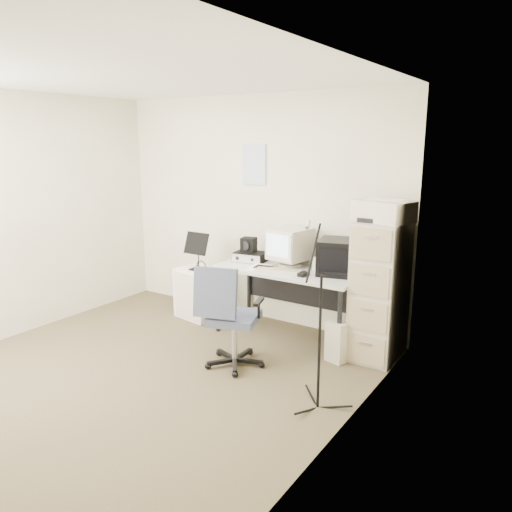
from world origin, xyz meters
The scene contains 23 objects.
floor centered at (0.00, 0.00, -0.01)m, with size 3.60×3.60×0.01m, color #41351D.
ceiling centered at (0.00, 0.00, 2.50)m, with size 3.60×3.60×0.01m, color white.
wall_back centered at (0.00, 1.80, 1.25)m, with size 3.60×0.02×2.50m, color beige.
wall_left centered at (-1.80, 0.00, 1.25)m, with size 0.02×3.60×2.50m, color beige.
wall_right centered at (1.80, 0.00, 1.25)m, with size 0.02×3.60×2.50m, color beige.
wall_calendar centered at (-0.02, 1.79, 1.75)m, with size 0.30×0.02×0.44m, color white.
filing_cabinet centered at (1.58, 1.48, 0.65)m, with size 0.40×0.60×1.30m, color #9F9687.
printer centered at (1.58, 1.46, 1.39)m, with size 0.49×0.33×0.19m, color #C1B289.
desk centered at (0.63, 1.45, 0.36)m, with size 1.50×0.70×0.73m, color #A3A18B.
crt_monitor centered at (0.58, 1.55, 0.93)m, with size 0.36×0.38×0.40m, color #C1B289.
crt_tv centered at (1.13, 1.54, 0.90)m, with size 0.38×0.40×0.34m, color black.
desk_speaker centered at (0.90, 1.54, 0.80)m, with size 0.07×0.07×0.14m, color beige.
keyboard centered at (0.60, 1.27, 0.74)m, with size 0.46×0.16×0.03m, color #C1B289.
mouse centered at (0.89, 1.27, 0.75)m, with size 0.07×0.12×0.04m, color black.
radio_receiver centered at (0.12, 1.51, 0.78)m, with size 0.34×0.25×0.10m, color black.
radio_speaker centered at (0.08, 1.53, 0.90)m, with size 0.15×0.14×0.15m, color black.
papers centered at (0.38, 1.28, 0.74)m, with size 0.20×0.27×0.02m, color white.
pc_tower centered at (1.35, 1.28, 0.19)m, with size 0.18×0.41×0.38m, color #C1B289.
office_chair centered at (0.56, 0.57, 0.47)m, with size 0.55×0.55×0.95m, color #434856.
side_cart centered at (-0.53, 1.39, 0.29)m, with size 0.47×0.37×0.58m, color white.
music_stand centered at (-0.48, 1.35, 0.80)m, with size 0.30×0.16×0.44m, color black.
headphones centered at (-0.38, 1.27, 0.62)m, with size 0.15×0.15×0.03m, color black.
mic_stand centered at (1.53, 0.32, 0.69)m, with size 0.02×0.02×1.38m, color black.
Camera 1 is at (3.04, -2.87, 2.01)m, focal length 35.00 mm.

